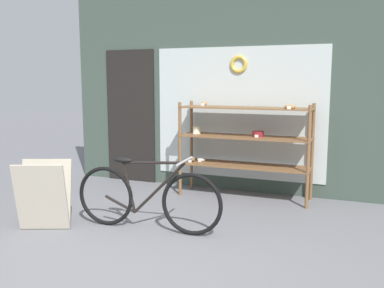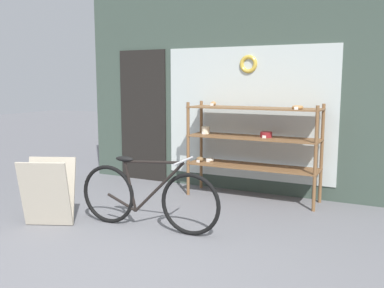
# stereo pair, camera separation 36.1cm
# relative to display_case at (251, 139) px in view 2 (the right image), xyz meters

# --- Properties ---
(ground_plane) EXTENTS (30.00, 30.00, 0.00)m
(ground_plane) POSITION_rel_display_case_xyz_m (-0.37, -2.66, -0.83)
(ground_plane) COLOR slate
(storefront_facade) EXTENTS (5.04, 0.13, 3.64)m
(storefront_facade) POSITION_rel_display_case_xyz_m (-0.41, 0.38, 0.94)
(storefront_facade) COLOR #3D4C42
(storefront_facade) RESTS_ON ground_plane
(display_case) EXTENTS (1.80, 0.48, 1.32)m
(display_case) POSITION_rel_display_case_xyz_m (0.00, 0.00, 0.00)
(display_case) COLOR brown
(display_case) RESTS_ON ground_plane
(bicycle) EXTENTS (1.69, 0.46, 0.81)m
(bicycle) POSITION_rel_display_case_xyz_m (-0.62, -1.68, -0.46)
(bicycle) COLOR black
(bicycle) RESTS_ON ground_plane
(sandwich_board) EXTENTS (0.65, 0.56, 0.75)m
(sandwich_board) POSITION_rel_display_case_xyz_m (-1.67, -2.08, -0.44)
(sandwich_board) COLOR #B2A893
(sandwich_board) RESTS_ON ground_plane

